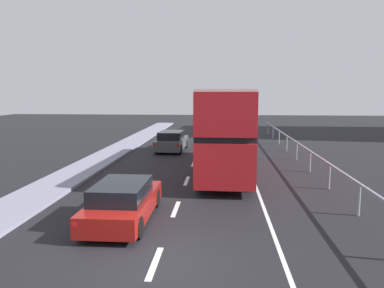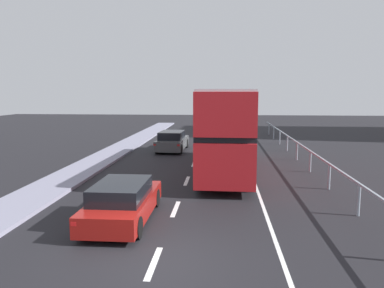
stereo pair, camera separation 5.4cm
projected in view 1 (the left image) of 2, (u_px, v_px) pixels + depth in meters
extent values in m
cube|color=black|center=(157.00, 260.00, 9.39)|extent=(74.98, 120.00, 0.10)
cube|color=silver|center=(155.00, 263.00, 9.12)|extent=(0.16, 1.82, 0.01)
cube|color=silver|center=(176.00, 209.00, 13.34)|extent=(0.16, 1.82, 0.01)
cube|color=silver|center=(187.00, 181.00, 17.56)|extent=(0.16, 1.82, 0.01)
cube|color=silver|center=(193.00, 164.00, 21.79)|extent=(0.16, 1.82, 0.01)
cube|color=silver|center=(198.00, 152.00, 26.01)|extent=(0.16, 1.82, 0.01)
cube|color=silver|center=(201.00, 144.00, 30.23)|extent=(0.16, 1.82, 0.01)
cube|color=silver|center=(204.00, 137.00, 34.46)|extent=(0.16, 1.82, 0.01)
cube|color=silver|center=(205.00, 132.00, 38.68)|extent=(0.16, 1.82, 0.01)
cube|color=silver|center=(253.00, 179.00, 18.03)|extent=(0.12, 46.00, 0.01)
cube|color=gray|center=(319.00, 157.00, 17.65)|extent=(0.08, 42.00, 0.08)
cylinder|color=gray|center=(359.00, 200.00, 12.54)|extent=(0.10, 0.10, 1.08)
cylinder|color=gray|center=(329.00, 177.00, 16.00)|extent=(0.10, 0.10, 1.08)
cylinder|color=gray|center=(310.00, 162.00, 19.45)|extent=(0.10, 0.10, 1.08)
cylinder|color=gray|center=(297.00, 151.00, 22.91)|extent=(0.10, 0.10, 1.08)
cylinder|color=gray|center=(287.00, 144.00, 26.37)|extent=(0.10, 0.10, 1.08)
cylinder|color=gray|center=(279.00, 138.00, 29.83)|extent=(0.10, 0.10, 1.08)
cylinder|color=gray|center=(273.00, 133.00, 33.28)|extent=(0.10, 0.10, 1.08)
cylinder|color=gray|center=(268.00, 129.00, 36.74)|extent=(0.10, 0.10, 1.08)
cube|color=#B2181E|center=(226.00, 147.00, 19.60)|extent=(2.64, 10.89, 1.82)
cube|color=black|center=(226.00, 128.00, 19.46)|extent=(2.65, 10.45, 0.24)
cube|color=#B2181E|center=(226.00, 109.00, 19.32)|extent=(2.64, 10.89, 1.71)
cube|color=silver|center=(227.00, 91.00, 19.20)|extent=(2.59, 10.67, 0.10)
cube|color=black|center=(227.00, 134.00, 24.91)|extent=(2.17, 0.09, 1.28)
cube|color=yellow|center=(227.00, 99.00, 24.59)|extent=(1.45, 0.07, 0.28)
cylinder|color=black|center=(209.00, 150.00, 23.77)|extent=(0.30, 1.01, 1.00)
cylinder|color=black|center=(244.00, 150.00, 23.56)|extent=(0.30, 1.01, 1.00)
cylinder|color=black|center=(199.00, 177.00, 16.05)|extent=(0.30, 1.01, 1.00)
cylinder|color=black|center=(251.00, 179.00, 15.83)|extent=(0.30, 1.01, 1.00)
cube|color=maroon|center=(124.00, 206.00, 12.12)|extent=(1.76, 4.43, 0.61)
cube|color=black|center=(122.00, 191.00, 11.82)|extent=(1.54, 2.44, 0.51)
cube|color=red|center=(74.00, 224.00, 10.00)|extent=(0.16, 0.06, 0.12)
cube|color=red|center=(131.00, 225.00, 9.89)|extent=(0.16, 0.06, 0.12)
cylinder|color=black|center=(113.00, 197.00, 13.69)|extent=(0.20, 0.64, 0.64)
cylinder|color=black|center=(156.00, 198.00, 13.58)|extent=(0.20, 0.64, 0.64)
cylinder|color=black|center=(83.00, 226.00, 10.70)|extent=(0.20, 0.64, 0.64)
cylinder|color=black|center=(138.00, 228.00, 10.59)|extent=(0.20, 0.64, 0.64)
cube|color=#46484A|center=(172.00, 143.00, 26.71)|extent=(1.97, 4.36, 0.68)
cube|color=black|center=(171.00, 135.00, 26.42)|extent=(1.67, 2.43, 0.53)
cube|color=red|center=(154.00, 145.00, 24.70)|extent=(0.16, 0.07, 0.12)
cube|color=red|center=(178.00, 145.00, 24.51)|extent=(0.16, 0.07, 0.12)
cylinder|color=black|center=(164.00, 143.00, 28.25)|extent=(0.23, 0.65, 0.64)
cylinder|color=black|center=(186.00, 143.00, 28.06)|extent=(0.23, 0.65, 0.64)
cylinder|color=black|center=(156.00, 149.00, 25.41)|extent=(0.23, 0.65, 0.64)
cylinder|color=black|center=(180.00, 149.00, 25.22)|extent=(0.23, 0.65, 0.64)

